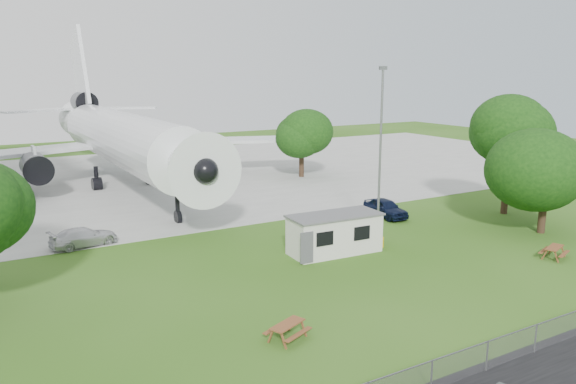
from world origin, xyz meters
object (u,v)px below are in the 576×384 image
airliner (120,136)px  site_cabin (335,233)px  picnic_west (287,339)px  picnic_east (553,258)px

airliner → site_cabin: bearing=-77.9°
site_cabin → picnic_west: (-8.93, -9.15, -1.31)m
site_cabin → picnic_west: bearing=-134.3°
airliner → site_cabin: size_ratio=7.00×
airliner → site_cabin: (6.42, -29.85, -3.96)m
picnic_west → picnic_east: size_ratio=1.00×
picnic_east → picnic_west: bearing=163.3°
airliner → picnic_east: (17.95, -37.94, -5.27)m
airliner → site_cabin: airliner is taller
picnic_west → picnic_east: (20.46, 1.07, 0.00)m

